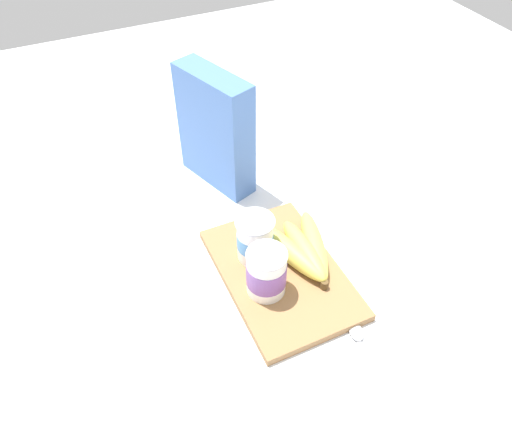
% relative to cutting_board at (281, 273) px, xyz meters
% --- Properties ---
extents(ground_plane, '(2.40, 2.40, 0.00)m').
position_rel_cutting_board_xyz_m(ground_plane, '(0.00, 0.00, -0.01)').
color(ground_plane, white).
extents(cutting_board, '(0.31, 0.21, 0.02)m').
position_rel_cutting_board_xyz_m(cutting_board, '(0.00, 0.00, 0.00)').
color(cutting_board, olive).
rests_on(cutting_board, ground_plane).
extents(cereal_box, '(0.19, 0.12, 0.26)m').
position_rel_cutting_board_xyz_m(cereal_box, '(0.32, 0.00, 0.12)').
color(cereal_box, '#4770B7').
rests_on(cereal_box, ground_plane).
extents(yogurt_cup_front, '(0.07, 0.07, 0.09)m').
position_rel_cutting_board_xyz_m(yogurt_cup_front, '(-0.03, 0.04, 0.06)').
color(yogurt_cup_front, white).
rests_on(yogurt_cup_front, cutting_board).
extents(yogurt_cup_back, '(0.07, 0.07, 0.09)m').
position_rel_cutting_board_xyz_m(yogurt_cup_back, '(0.05, 0.03, 0.06)').
color(yogurt_cup_back, white).
rests_on(yogurt_cup_back, cutting_board).
extents(banana_bunch, '(0.19, 0.14, 0.04)m').
position_rel_cutting_board_xyz_m(banana_bunch, '(0.02, -0.05, 0.03)').
color(banana_bunch, '#E1D050').
rests_on(banana_bunch, cutting_board).
extents(spoon, '(0.13, 0.05, 0.01)m').
position_rel_cutting_board_xyz_m(spoon, '(-0.19, -0.05, -0.00)').
color(spoon, silver).
rests_on(spoon, ground_plane).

